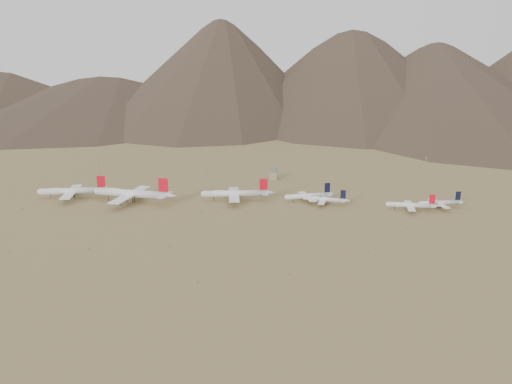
# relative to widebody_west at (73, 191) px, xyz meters

# --- Properties ---
(ground) EXTENTS (3000.00, 3000.00, 0.00)m
(ground) POSITION_rel_widebody_west_xyz_m (143.08, -27.46, -6.80)
(ground) COLOR #A38954
(ground) RESTS_ON ground
(mountain_ridge) EXTENTS (4400.00, 1000.00, 300.00)m
(mountain_ridge) POSITION_rel_widebody_west_xyz_m (143.08, 872.54, 143.20)
(mountain_ridge) COLOR brown
(mountain_ridge) RESTS_ON ground
(widebody_west) EXTENTS (65.32, 51.35, 19.71)m
(widebody_west) POSITION_rel_widebody_west_xyz_m (0.00, 0.00, 0.00)
(widebody_west) COLOR white
(widebody_west) RESTS_ON ground
(widebody_centre) EXTENTS (77.82, 60.42, 23.18)m
(widebody_centre) POSITION_rel_widebody_west_xyz_m (57.41, -7.05, 1.20)
(widebody_centre) COLOR white
(widebody_centre) RESTS_ON ground
(widebody_east) EXTENTS (64.84, 50.61, 19.40)m
(widebody_east) POSITION_rel_widebody_west_xyz_m (146.00, 7.64, -0.11)
(widebody_east) COLOR white
(widebody_east) RESTS_ON ground
(narrowbody_a) EXTENTS (44.53, 33.34, 15.42)m
(narrowbody_a) POSITION_rel_widebody_west_xyz_m (210.60, 13.33, -1.79)
(narrowbody_a) COLOR white
(narrowbody_a) RESTS_ON ground
(narrowbody_b) EXTENTS (40.97, 29.92, 13.63)m
(narrowbody_b) POSITION_rel_widebody_west_xyz_m (224.55, 4.96, -2.37)
(narrowbody_b) COLOR white
(narrowbody_b) RESTS_ON ground
(narrowbody_c) EXTENTS (43.41, 31.16, 14.32)m
(narrowbody_c) POSITION_rel_widebody_west_xyz_m (294.82, -5.81, -2.15)
(narrowbody_c) COLOR white
(narrowbody_c) RESTS_ON ground
(narrowbody_d) EXTENTS (40.58, 29.93, 13.66)m
(narrowbody_d) POSITION_rel_widebody_west_xyz_m (320.44, 5.03, -2.36)
(narrowbody_d) COLOR white
(narrowbody_d) RESTS_ON ground
(control_tower) EXTENTS (8.00, 8.00, 12.00)m
(control_tower) POSITION_rel_widebody_west_xyz_m (173.08, 92.54, -1.48)
(control_tower) COLOR gray
(control_tower) RESTS_ON ground
(mast_far_west) EXTENTS (2.00, 0.60, 25.70)m
(mast_far_west) POSITION_rel_widebody_west_xyz_m (-15.20, 92.11, 7.41)
(mast_far_west) COLOR gray
(mast_far_west) RESTS_ON ground
(mast_west) EXTENTS (2.00, 0.60, 25.70)m
(mast_west) POSITION_rel_widebody_west_xyz_m (99.27, 100.57, 7.41)
(mast_west) COLOR gray
(mast_west) RESTS_ON ground
(mast_centre) EXTENTS (2.00, 0.60, 25.70)m
(mast_centre) POSITION_rel_widebody_west_xyz_m (181.08, 81.63, 7.41)
(mast_centre) COLOR gray
(mast_centre) RESTS_ON ground
(mast_east) EXTENTS (2.00, 0.60, 25.70)m
(mast_east) POSITION_rel_widebody_west_xyz_m (251.87, 104.37, 7.41)
(mast_east) COLOR gray
(mast_east) RESTS_ON ground
(mast_far_east) EXTENTS (2.00, 0.60, 25.70)m
(mast_far_east) POSITION_rel_widebody_west_xyz_m (326.14, 95.53, 7.41)
(mast_far_east) COLOR gray
(mast_far_east) RESTS_ON ground
(desert_scrub) EXTENTS (402.71, 162.10, 0.80)m
(desert_scrub) POSITION_rel_widebody_west_xyz_m (141.05, -101.33, -6.51)
(desert_scrub) COLOR brown
(desert_scrub) RESTS_ON ground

